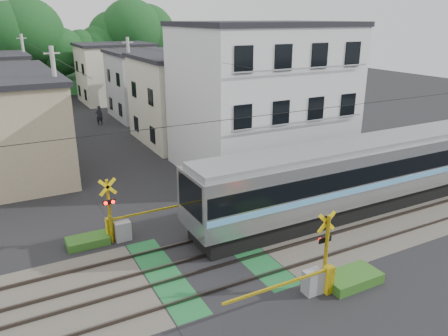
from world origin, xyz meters
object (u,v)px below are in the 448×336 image
crossing_signal_near (316,276)px  apartment_block (261,97)px  crossing_signal_far (120,226)px  pedestrian (99,115)px

crossing_signal_near → apartment_block: 14.95m
apartment_block → crossing_signal_near: bearing=-114.2°
crossing_signal_far → apartment_block: (11.09, 5.84, 3.94)m
crossing_signal_near → crossing_signal_far: 8.95m
crossing_signal_near → pedestrian: 30.19m
pedestrian → crossing_signal_far: bearing=72.8°
crossing_signal_far → crossing_signal_near: bearing=-54.7°
crossing_signal_near → pedestrian: crossing_signal_near is taller
crossing_signal_near → crossing_signal_far: same height
crossing_signal_near → apartment_block: (5.91, 13.15, 3.94)m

